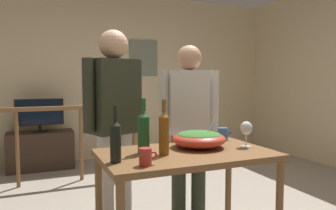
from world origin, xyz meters
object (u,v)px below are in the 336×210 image
mug_red (146,157)px  wine_glass (246,129)px  stair_railing (62,131)px  serving_table (186,166)px  framed_picture (143,58)px  wine_bottle_green (144,131)px  person_standing_left (114,115)px  wine_bottle_amber (164,133)px  person_standing_right (189,120)px  tv_console (41,150)px  salad_bowl (199,138)px  flat_screen_tv (40,113)px  wine_bottle_dark (116,140)px  mug_blue (223,134)px

mug_red → wine_glass: bearing=13.6°
stair_railing → serving_table: 2.33m
framed_picture → wine_bottle_green: framed_picture is taller
person_standing_left → wine_glass: bearing=120.4°
wine_bottle_green → wine_bottle_amber: size_ratio=1.01×
serving_table → person_standing_right: (0.34, 0.65, 0.22)m
serving_table → wine_glass: (0.47, -0.03, 0.23)m
wine_glass → tv_console: bearing=113.6°
salad_bowl → wine_glass: size_ratio=2.07×
tv_console → wine_bottle_green: bearing=-79.0°
wine_glass → wine_bottle_amber: 0.64m
flat_screen_tv → wine_glass: 3.27m
tv_console → person_standing_right: person_standing_right is taller
flat_screen_tv → wine_bottle_dark: bearing=-83.7°
wine_bottle_amber → mug_red: 0.30m
flat_screen_tv → serving_table: flat_screen_tv is taller
stair_railing → wine_bottle_dark: wine_bottle_dark is taller
serving_table → salad_bowl: size_ratio=3.00×
stair_railing → flat_screen_tv: size_ratio=4.72×
wine_glass → person_standing_right: person_standing_right is taller
framed_picture → wine_glass: size_ratio=3.18×
person_standing_left → person_standing_right: 0.68m
wine_bottle_dark → person_standing_right: 1.13m
wine_bottle_amber → person_standing_right: bearing=52.6°
wine_bottle_amber → mug_red: wine_bottle_amber is taller
mug_blue → mug_red: bearing=-149.6°
wine_bottle_green → wine_bottle_dark: (-0.23, -0.17, -0.02)m
serving_table → salad_bowl: bearing=33.5°
wine_glass → mug_blue: wine_glass is taller
wine_glass → person_standing_right: (-0.13, 0.67, -0.00)m
flat_screen_tv → person_standing_right: (1.19, -2.32, 0.11)m
flat_screen_tv → wine_bottle_amber: (0.67, -2.99, 0.13)m
framed_picture → salad_bowl: 3.35m
person_standing_right → wine_glass: bearing=120.7°
wine_bottle_amber → wine_bottle_green: bearing=136.2°
serving_table → wine_bottle_amber: bearing=-171.1°
wine_bottle_dark → mug_blue: size_ratio=2.89×
tv_console → wine_bottle_amber: 3.17m
flat_screen_tv → wine_glass: (1.32, -2.99, 0.11)m
person_standing_left → tv_console: bearing=-97.6°
tv_console → wine_glass: (1.32, -3.02, 0.66)m
framed_picture → wine_glass: (-0.33, -3.31, -0.70)m
stair_railing → mug_blue: (1.07, -1.99, 0.21)m
wine_glass → person_standing_left: person_standing_left is taller
stair_railing → wine_bottle_green: bearing=-81.1°
framed_picture → person_standing_left: bearing=-113.4°
serving_table → person_standing_left: size_ratio=0.69×
mug_blue → person_standing_left: bearing=153.4°
wine_bottle_green → person_standing_right: 0.84m
flat_screen_tv → serving_table: bearing=-74.0°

